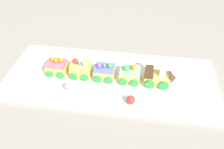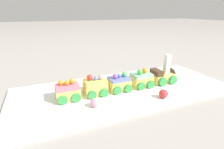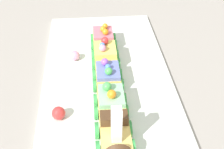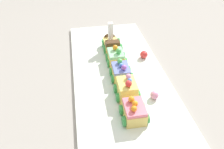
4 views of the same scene
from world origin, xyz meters
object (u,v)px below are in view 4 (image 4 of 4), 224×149
Objects in this scene: cake_car_strawberry at (134,112)px; gumball_red at (144,55)px; gumball_pink at (154,95)px; cake_train_locomotive at (111,43)px; cake_car_blueberry at (121,72)px; cake_car_lemon at (127,89)px; cake_car_mint at (116,57)px.

cake_car_strawberry reaches higher than gumball_red.
cake_car_strawberry is 0.11m from gumball_pink.
cake_train_locomotive is 0.34m from gumball_pink.
gumball_red is (0.11, -0.12, -0.01)m from cake_car_blueberry.
gumball_red is at bearing -29.69° from cake_car_lemon.
gumball_pink is (-0.12, -0.08, -0.01)m from cake_car_blueberry.
cake_car_mint reaches higher than cake_car_strawberry.
cake_car_mint reaches higher than gumball_red.
gumball_pink is at bearing -165.48° from cake_train_locomotive.
cake_train_locomotive is 0.39m from cake_car_strawberry.
cake_train_locomotive is at bearing 50.01° from gumball_red.
gumball_pink is (-0.23, 0.03, -0.00)m from gumball_red.
cake_car_mint is 1.00× the size of cake_car_blueberry.
cake_train_locomotive is 1.51× the size of cake_car_mint.
cake_car_strawberry is (-0.39, 0.00, -0.00)m from cake_train_locomotive.
cake_train_locomotive is at bearing 0.01° from cake_car_blueberry.
cake_car_lemon reaches higher than cake_car_strawberry.
cake_car_blueberry is at bearing 179.87° from cake_car_mint.
cake_car_lemon reaches higher than gumball_pink.
cake_car_blueberry is 0.15m from gumball_pink.
cake_car_strawberry is (-0.10, 0.00, -0.00)m from cake_car_lemon.
cake_car_mint is 2.77× the size of gumball_pink.
cake_train_locomotive reaches higher than gumball_red.
cake_car_mint reaches higher than cake_car_blueberry.
cake_car_lemon is (-0.30, 0.00, 0.00)m from cake_train_locomotive.
gumball_pink is at bearing -144.85° from cake_car_blueberry.
cake_car_mint is 0.19m from cake_car_lemon.
cake_car_mint is (-0.11, 0.00, -0.00)m from cake_train_locomotive.
gumball_red is (0.20, -0.12, -0.01)m from cake_car_lemon.
cake_car_mint is at bearing -179.88° from cake_train_locomotive.
gumball_red is at bearing -46.32° from cake_car_blueberry.
cake_train_locomotive reaches higher than cake_car_blueberry.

